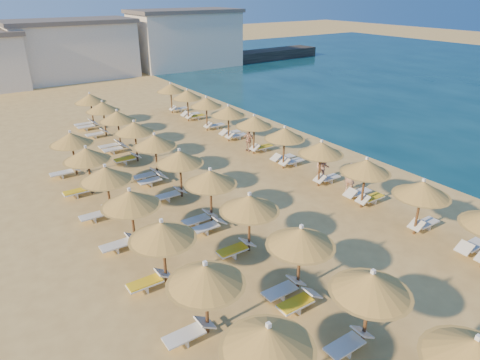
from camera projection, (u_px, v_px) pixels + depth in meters
ground at (307, 224)px, 21.46m from camera, size 220.00×220.00×0.00m
jetty at (240, 58)px, 67.74m from camera, size 30.14×5.24×1.50m
hotel_blocks at (88, 48)px, 55.61m from camera, size 45.58×9.45×8.10m
parasol_row_east at (302, 141)px, 25.93m from camera, size 2.66×39.03×2.91m
parasol_row_west at (194, 168)px, 22.13m from camera, size 2.66×39.03×2.91m
parasol_row_inland at (130, 199)px, 18.79m from camera, size 2.66×22.50×2.91m
loungers at (236, 195)px, 23.78m from camera, size 14.70×37.00×0.66m
beachgoer_a at (350, 178)px, 24.63m from camera, size 0.60×0.73×1.74m
beachgoer_b at (322, 168)px, 25.98m from camera, size 1.03×1.07×1.74m
beachgoer_c at (248, 140)px, 30.88m from camera, size 0.77×1.01×1.60m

